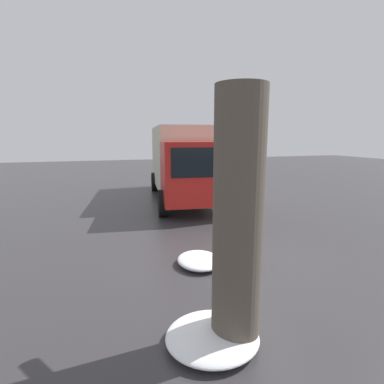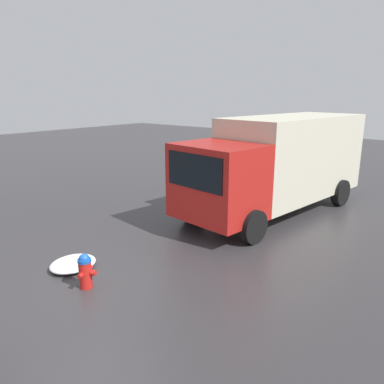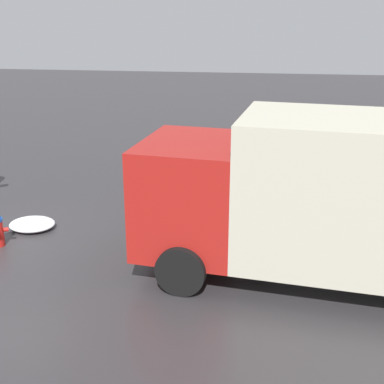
# 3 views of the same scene
# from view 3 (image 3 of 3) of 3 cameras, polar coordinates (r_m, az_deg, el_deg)

# --- Properties ---
(delivery_truck) EXTENTS (7.55, 3.30, 3.06)m
(delivery_truck) POSITION_cam_3_polar(r_m,az_deg,el_deg) (9.68, 16.86, -0.54)
(delivery_truck) COLOR red
(delivery_truck) RESTS_ON ground_plane
(pedestrian) EXTENTS (0.40, 0.40, 1.83)m
(pedestrian) POSITION_cam_3_polar(r_m,az_deg,el_deg) (10.73, 7.72, -1.70)
(pedestrian) COLOR #23232D
(pedestrian) RESTS_ON ground_plane
(snow_pile_curbside) EXTENTS (1.04, 0.90, 0.21)m
(snow_pile_curbside) POSITION_cam_3_polar(r_m,az_deg,el_deg) (12.68, -16.69, -3.31)
(snow_pile_curbside) COLOR white
(snow_pile_curbside) RESTS_ON ground_plane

